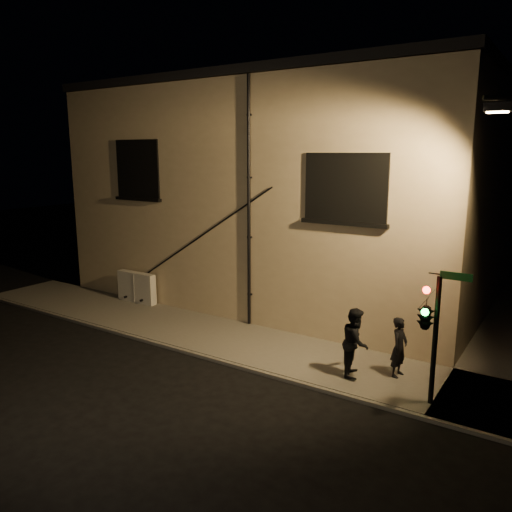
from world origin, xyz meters
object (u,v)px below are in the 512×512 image
Objects in this scene: pedestrian_b at (356,342)px; traffic_signal at (427,315)px; utility_cabinet at (137,287)px; pedestrian_a at (399,347)px.

pedestrian_b is 0.57× the size of traffic_signal.
traffic_signal reaches higher than utility_cabinet.
traffic_signal is (1.93, -0.59, 1.25)m from pedestrian_b.
pedestrian_a reaches higher than utility_cabinet.
traffic_signal reaches higher than pedestrian_b.
pedestrian_a is 2.02m from traffic_signal.
traffic_signal is (11.85, -2.19, 1.58)m from utility_cabinet.
pedestrian_a is 0.50× the size of traffic_signal.
pedestrian_a is (10.93, -1.03, 0.21)m from utility_cabinet.
pedestrian_b is at bearing -9.17° from utility_cabinet.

